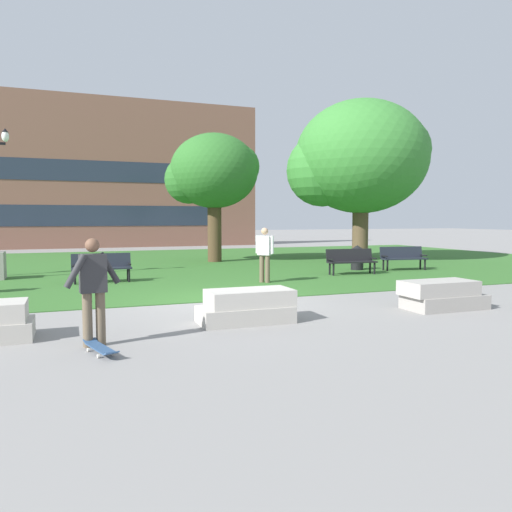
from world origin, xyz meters
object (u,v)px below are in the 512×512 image
(person_skateboarder, at_px, (93,286))
(skateboard, at_px, (100,348))
(concrete_block_left, at_px, (247,307))
(park_bench_near_right, at_px, (102,266))
(park_bench_far_left, at_px, (403,257))
(trash_bin, at_px, (357,257))
(person_bystander_far_lawn, at_px, (265,252))
(concrete_block_right, at_px, (442,295))
(park_bench_near_left, at_px, (351,260))

(person_skateboarder, height_order, skateboard, person_skateboarder)
(concrete_block_left, bearing_deg, skateboard, -154.46)
(person_skateboarder, bearing_deg, skateboard, -83.26)
(park_bench_near_right, height_order, park_bench_far_left, same)
(park_bench_far_left, relative_size, trash_bin, 1.93)
(concrete_block_left, height_order, park_bench_far_left, park_bench_far_left)
(park_bench_near_right, bearing_deg, trash_bin, 2.87)
(concrete_block_left, distance_m, park_bench_near_right, 7.55)
(park_bench_near_right, relative_size, person_bystander_far_lawn, 1.05)
(park_bench_far_left, bearing_deg, person_bystander_far_lawn, -165.84)
(skateboard, xyz_separation_m, person_bystander_far_lawn, (5.31, 6.71, 0.90))
(concrete_block_left, height_order, skateboard, concrete_block_left)
(person_skateboarder, height_order, park_bench_far_left, person_skateboarder)
(concrete_block_left, height_order, concrete_block_right, same)
(trash_bin, bearing_deg, skateboard, -138.24)
(skateboard, bearing_deg, trash_bin, 41.76)
(concrete_block_left, xyz_separation_m, park_bench_near_right, (-2.26, 7.20, 0.23))
(skateboard, relative_size, park_bench_near_left, 0.56)
(skateboard, relative_size, person_bystander_far_lawn, 0.61)
(person_bystander_far_lawn, bearing_deg, park_bench_near_left, 15.97)
(person_skateboarder, relative_size, skateboard, 1.65)
(park_bench_near_right, xyz_separation_m, trash_bin, (9.56, 0.48, -0.04))
(concrete_block_left, distance_m, trash_bin, 10.60)
(concrete_block_left, distance_m, park_bench_far_left, 11.32)
(person_skateboarder, xyz_separation_m, person_bystander_far_lawn, (5.37, 6.21, 0.02))
(concrete_block_right, bearing_deg, person_bystander_far_lawn, 110.20)
(park_bench_near_right, bearing_deg, park_bench_near_left, -5.14)
(park_bench_far_left, height_order, person_bystander_far_lawn, person_bystander_far_lawn)
(concrete_block_left, bearing_deg, trash_bin, 46.47)
(concrete_block_left, xyz_separation_m, park_bench_far_left, (8.91, 6.98, 0.23))
(person_skateboarder, xyz_separation_m, park_bench_near_right, (0.61, 8.05, -0.43))
(skateboard, relative_size, park_bench_near_right, 0.57)
(park_bench_near_left, bearing_deg, person_bystander_far_lawn, -164.03)
(park_bench_far_left, distance_m, trash_bin, 1.76)
(park_bench_near_right, bearing_deg, skateboard, -93.71)
(concrete_block_right, height_order, trash_bin, trash_bin)
(concrete_block_left, distance_m, park_bench_near_left, 8.98)
(concrete_block_left, xyz_separation_m, park_bench_near_left, (6.26, 6.44, 0.23))
(skateboard, bearing_deg, person_skateboarder, 96.74)
(skateboard, bearing_deg, concrete_block_right, 8.92)
(concrete_block_left, distance_m, person_bystander_far_lawn, 5.95)
(concrete_block_right, distance_m, trash_bin, 8.34)
(park_bench_near_right, distance_m, trash_bin, 9.57)
(concrete_block_left, relative_size, park_bench_near_right, 1.01)
(person_skateboarder, bearing_deg, park_bench_far_left, 33.61)
(park_bench_near_left, bearing_deg, concrete_block_left, -134.18)
(concrete_block_right, xyz_separation_m, park_bench_far_left, (4.37, 7.17, 0.23))
(person_skateboarder, bearing_deg, trash_bin, 40.00)
(person_skateboarder, bearing_deg, person_bystander_far_lawn, 49.17)
(park_bench_near_right, xyz_separation_m, park_bench_far_left, (11.17, -0.22, 0.00))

